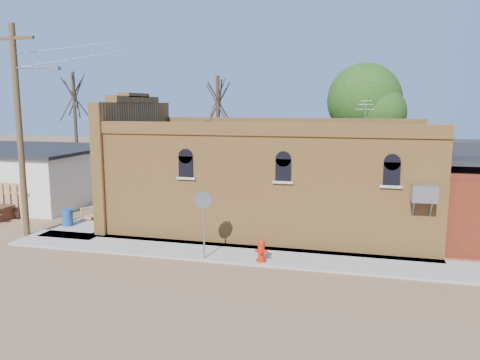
% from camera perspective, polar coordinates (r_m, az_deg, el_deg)
% --- Properties ---
extents(ground, '(120.00, 120.00, 0.00)m').
position_cam_1_polar(ground, '(17.73, -5.65, -9.59)').
color(ground, brown).
rests_on(ground, ground).
extents(sidewalk_south, '(19.00, 2.20, 0.08)m').
position_cam_1_polar(sidewalk_south, '(18.11, -0.15, -9.01)').
color(sidewalk_south, '#9E9991').
rests_on(sidewalk_south, ground).
extents(sidewalk_west, '(2.60, 10.00, 0.08)m').
position_cam_1_polar(sidewalk_west, '(25.54, -14.41, -3.91)').
color(sidewalk_west, '#9E9991').
rests_on(sidewalk_west, ground).
extents(brick_bar, '(16.40, 7.97, 6.30)m').
position_cam_1_polar(brick_bar, '(21.92, 3.22, 0.36)').
color(brick_bar, '#B97B38').
rests_on(brick_bar, ground).
extents(utility_pole, '(3.12, 0.26, 9.00)m').
position_cam_1_polar(utility_pole, '(21.98, -25.22, 5.91)').
color(utility_pole, '#45311B').
rests_on(utility_pole, ground).
extents(tree_bare_near, '(2.80, 2.80, 7.65)m').
position_cam_1_polar(tree_bare_near, '(30.08, -2.73, 9.67)').
color(tree_bare_near, '#453227').
rests_on(tree_bare_near, ground).
extents(tree_bare_far, '(2.80, 2.80, 8.16)m').
position_cam_1_polar(tree_bare_far, '(35.76, -19.60, 9.72)').
color(tree_bare_far, '#453227').
rests_on(tree_bare_far, ground).
extents(tree_leafy, '(4.40, 4.40, 8.15)m').
position_cam_1_polar(tree_leafy, '(29.26, 14.92, 9.34)').
color(tree_leafy, '#453227').
rests_on(tree_leafy, ground).
extents(fire_hydrant, '(0.49, 0.48, 0.83)m').
position_cam_1_polar(fire_hydrant, '(17.08, 2.62, -8.58)').
color(fire_hydrant, red).
rests_on(fire_hydrant, sidewalk_south).
extents(stop_sign, '(0.65, 0.32, 2.54)m').
position_cam_1_polar(stop_sign, '(17.06, -4.45, -3.24)').
color(stop_sign, gray).
rests_on(stop_sign, sidewalk_south).
extents(trash_barrel, '(0.67, 0.67, 0.78)m').
position_cam_1_polar(trash_barrel, '(23.37, -20.30, -4.32)').
color(trash_barrel, navy).
rests_on(trash_barrel, sidewalk_west).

